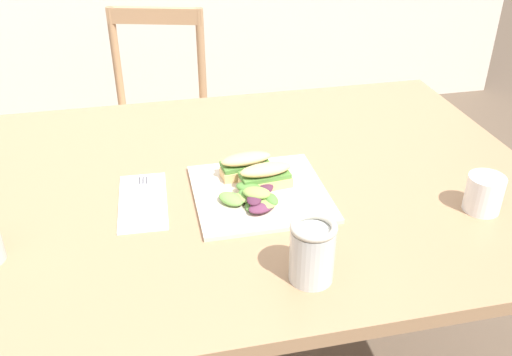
% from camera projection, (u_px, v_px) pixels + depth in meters
% --- Properties ---
extents(dining_table, '(1.42, 0.98, 0.74)m').
position_uv_depth(dining_table, '(234.00, 218.00, 1.33)').
color(dining_table, '#997551').
rests_on(dining_table, ground).
extents(chair_wooden_far, '(0.49, 0.49, 0.87)m').
position_uv_depth(chair_wooden_far, '(156.00, 125.00, 2.20)').
color(chair_wooden_far, tan).
rests_on(chair_wooden_far, ground).
extents(plate_lunch, '(0.28, 0.28, 0.01)m').
position_uv_depth(plate_lunch, '(260.00, 193.00, 1.22)').
color(plate_lunch, beige).
rests_on(plate_lunch, dining_table).
extents(sandwich_half_front, '(0.12, 0.07, 0.06)m').
position_uv_depth(sandwich_half_front, '(266.00, 176.00, 1.22)').
color(sandwich_half_front, '#DBB270').
rests_on(sandwich_half_front, plate_lunch).
extents(sandwich_half_back, '(0.12, 0.07, 0.06)m').
position_uv_depth(sandwich_half_back, '(246.00, 165.00, 1.26)').
color(sandwich_half_back, '#DBB270').
rests_on(sandwich_half_back, plate_lunch).
extents(salad_mixed_greens, '(0.14, 0.13, 0.04)m').
position_uv_depth(salad_mixed_greens, '(253.00, 196.00, 1.17)').
color(salad_mixed_greens, '#518438').
rests_on(salad_mixed_greens, plate_lunch).
extents(napkin_folded, '(0.11, 0.23, 0.00)m').
position_uv_depth(napkin_folded, '(143.00, 201.00, 1.20)').
color(napkin_folded, silver).
rests_on(napkin_folded, dining_table).
extents(fork_on_napkin, '(0.03, 0.19, 0.00)m').
position_uv_depth(fork_on_napkin, '(143.00, 195.00, 1.21)').
color(fork_on_napkin, silver).
rests_on(fork_on_napkin, napkin_folded).
extents(mason_jar_iced_tea, '(0.08, 0.08, 0.12)m').
position_uv_depth(mason_jar_iced_tea, '(312.00, 254.00, 0.96)').
color(mason_jar_iced_tea, '#995623').
rests_on(mason_jar_iced_tea, dining_table).
extents(cup_extra_side, '(0.08, 0.08, 0.08)m').
position_uv_depth(cup_extra_side, '(484.00, 194.00, 1.15)').
color(cup_extra_side, white).
rests_on(cup_extra_side, dining_table).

